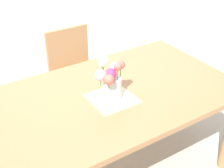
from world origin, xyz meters
name	(u,v)px	position (x,y,z in m)	size (l,w,h in m)	color
dining_table	(114,102)	(0.00, 0.00, 0.68)	(1.74, 1.05, 0.77)	#9E7047
chair_far	(74,69)	(0.11, 0.87, 0.52)	(0.42, 0.42, 0.90)	#9E7047
placemat	(112,99)	(-0.06, -0.06, 0.77)	(0.29, 0.29, 0.01)	beige
flower_vase	(110,80)	(-0.07, -0.06, 0.92)	(0.22, 0.25, 0.28)	silver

